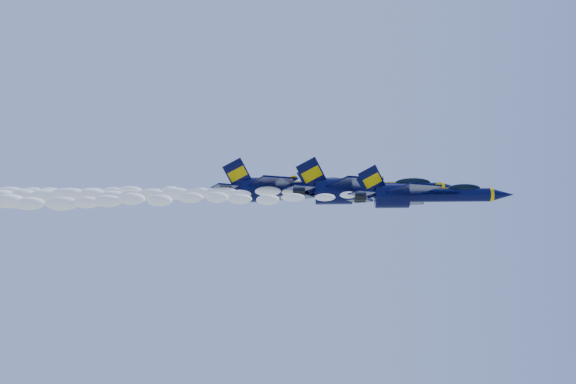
{
  "coord_description": "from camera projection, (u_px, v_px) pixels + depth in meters",
  "views": [
    {
      "loc": [
        4.58,
        -74.67,
        140.34
      ],
      "look_at": [
        1.14,
        -3.43,
        153.25
      ],
      "focal_mm": 40.0,
      "sensor_mm": 36.0,
      "label": 1
    }
  ],
  "objects": [
    {
      "name": "jet_lead",
      "position": [
        423.0,
        195.0,
        62.91
      ],
      "size": [
        15.47,
        12.69,
        5.75
      ],
      "color": "black"
    },
    {
      "name": "smoke_trail_jet_lead",
      "position": [
        170.0,
        200.0,
        64.04
      ],
      "size": [
        37.01,
        1.6,
        1.44
      ],
      "primitive_type": "ellipsoid",
      "color": "white"
    },
    {
      "name": "jet_second",
      "position": [
        368.0,
        190.0,
        74.66
      ],
      "size": [
        20.12,
        16.51,
        7.48
      ],
      "color": "black"
    },
    {
      "name": "smoke_trail_jet_second",
      "position": [
        138.0,
        195.0,
        75.87
      ],
      "size": [
        37.01,
        2.08,
        1.87
      ],
      "primitive_type": "ellipsoid",
      "color": "white"
    },
    {
      "name": "jet_third",
      "position": [
        291.0,
        188.0,
        78.81
      ],
      "size": [
        19.85,
        16.28,
        7.38
      ],
      "color": "black"
    },
    {
      "name": "smoke_trail_jet_third",
      "position": [
        75.0,
        194.0,
        80.02
      ],
      "size": [
        37.01,
        2.05,
        1.85
      ],
      "primitive_type": "ellipsoid",
      "color": "white"
    }
  ]
}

